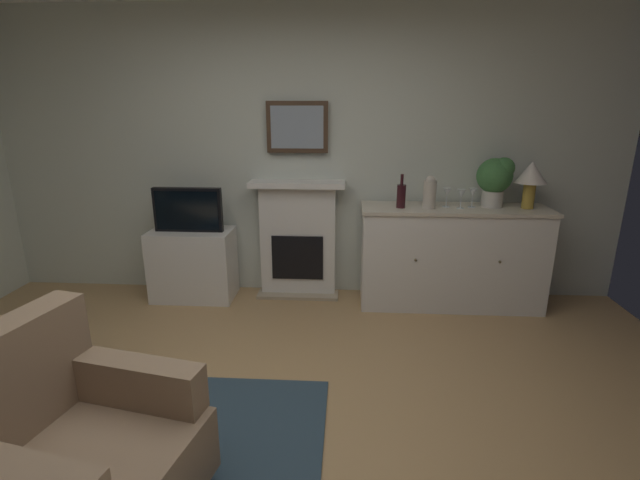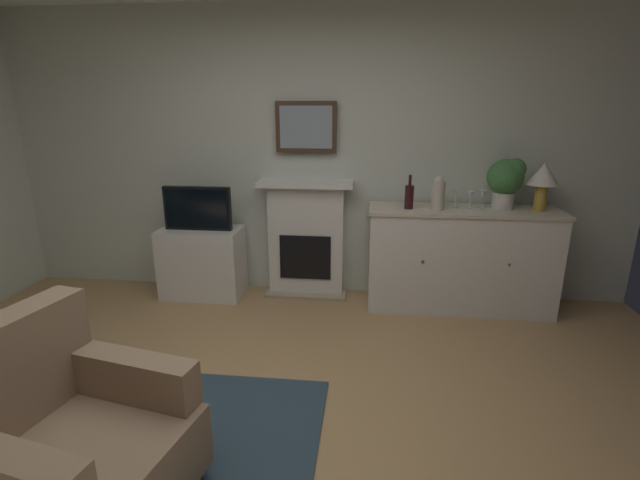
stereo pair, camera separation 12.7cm
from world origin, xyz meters
name	(u,v)px [view 2 (the right image)]	position (x,y,z in m)	size (l,w,h in m)	color
ground_plane	(262,452)	(0.00, 0.00, -0.05)	(5.85, 4.51, 0.10)	tan
wall_rear	(313,156)	(0.00, 2.23, 1.31)	(5.85, 0.06, 2.62)	silver
fireplace_unit	(306,239)	(-0.05, 2.10, 0.55)	(0.87, 0.30, 1.10)	white
framed_picture	(306,127)	(-0.05, 2.14, 1.57)	(0.55, 0.04, 0.45)	#473323
sideboard_cabinet	(460,259)	(1.35, 1.92, 0.46)	(1.62, 0.49, 0.91)	white
table_lamp	(543,177)	(1.95, 1.92, 1.19)	(0.26, 0.26, 0.40)	#B79338
wine_bottle	(409,196)	(0.87, 1.88, 1.02)	(0.08, 0.08, 0.29)	#331419
wine_glass_left	(456,194)	(1.27, 1.93, 1.03)	(0.07, 0.07, 0.16)	silver
wine_glass_center	(471,196)	(1.38, 1.88, 1.03)	(0.07, 0.07, 0.16)	silver
wine_glass_right	(483,195)	(1.49, 1.93, 1.03)	(0.07, 0.07, 0.16)	silver
vase_decorative	(438,193)	(1.11, 1.87, 1.05)	(0.11, 0.11, 0.28)	beige
tv_cabinet	(203,262)	(-1.02, 1.94, 0.33)	(0.75, 0.42, 0.66)	white
tv_set	(197,208)	(-1.02, 1.91, 0.86)	(0.62, 0.07, 0.40)	black
potted_plant_small	(507,179)	(1.68, 1.97, 1.17)	(0.30, 0.30, 0.43)	beige
armchair	(67,444)	(-0.71, -0.52, 0.38)	(0.95, 0.91, 0.92)	#8C7259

